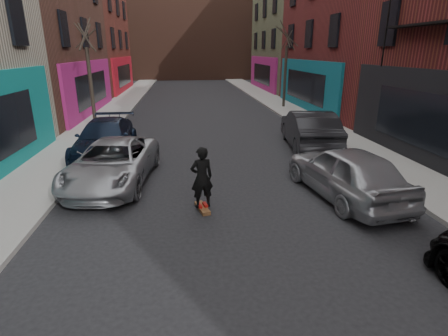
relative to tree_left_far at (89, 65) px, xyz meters
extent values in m
cube|color=gray|center=(-0.05, 12.00, -3.31)|extent=(2.50, 84.00, 0.13)
cube|color=gray|center=(12.45, 12.00, -3.31)|extent=(2.50, 84.00, 0.13)
cube|color=#47281E|center=(6.20, 38.00, 3.62)|extent=(40.00, 10.00, 14.00)
imported|color=#97999F|center=(2.54, -8.74, -2.69)|extent=(2.83, 5.21, 1.39)
imported|color=black|center=(1.67, -5.51, -2.65)|extent=(2.07, 5.03, 1.46)
imported|color=#93949B|center=(9.50, -10.70, -2.60)|extent=(2.46, 4.79, 1.56)
imported|color=black|center=(10.34, -5.24, -2.54)|extent=(2.40, 5.26, 1.67)
cube|color=brown|center=(5.29, -11.13, -3.33)|extent=(0.40, 0.83, 0.10)
imported|color=black|center=(5.29, -11.13, -2.44)|extent=(0.69, 0.54, 1.68)
camera|label=1|loc=(4.87, -19.80, 0.74)|focal=28.00mm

